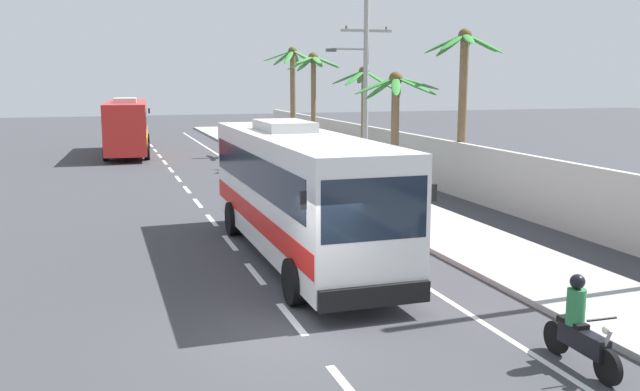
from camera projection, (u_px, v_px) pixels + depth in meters
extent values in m
plane|color=#3A3A3F|center=(302.00, 332.00, 13.42)|extent=(160.00, 160.00, 0.00)
cube|color=#999993|center=(403.00, 213.00, 24.84)|extent=(3.20, 90.00, 0.14)
cube|color=white|center=(350.00, 391.00, 10.88)|extent=(0.16, 2.00, 0.01)
cube|color=white|center=(292.00, 319.00, 14.12)|extent=(0.16, 2.00, 0.01)
cube|color=white|center=(255.00, 274.00, 17.37)|extent=(0.16, 2.00, 0.01)
cube|color=white|center=(230.00, 243.00, 20.61)|extent=(0.16, 2.00, 0.01)
cube|color=white|center=(212.00, 220.00, 23.85)|extent=(0.16, 2.00, 0.01)
cube|color=white|center=(198.00, 203.00, 27.09)|extent=(0.16, 2.00, 0.01)
cube|color=white|center=(187.00, 190.00, 30.34)|extent=(0.16, 2.00, 0.01)
cube|color=white|center=(178.00, 179.00, 33.58)|extent=(0.16, 2.00, 0.01)
cube|color=white|center=(171.00, 170.00, 36.82)|extent=(0.16, 2.00, 0.01)
cube|color=white|center=(165.00, 162.00, 40.06)|extent=(0.16, 2.00, 0.01)
cube|color=white|center=(160.00, 156.00, 43.31)|extent=(0.16, 2.00, 0.01)
cube|color=white|center=(155.00, 150.00, 46.55)|extent=(0.16, 2.00, 0.01)
cube|color=white|center=(151.00, 146.00, 49.79)|extent=(0.16, 2.00, 0.01)
cube|color=white|center=(148.00, 142.00, 53.03)|extent=(0.16, 2.00, 0.01)
cube|color=white|center=(145.00, 138.00, 56.28)|extent=(0.16, 2.00, 0.01)
cube|color=white|center=(142.00, 134.00, 59.52)|extent=(0.16, 2.00, 0.01)
cube|color=white|center=(284.00, 196.00, 28.58)|extent=(0.14, 70.00, 0.01)
cube|color=#B2B2AD|center=(445.00, 166.00, 29.56)|extent=(0.24, 60.00, 2.27)
cube|color=white|center=(298.00, 189.00, 18.67)|extent=(2.48, 10.94, 3.02)
cube|color=#192333|center=(296.00, 169.00, 18.76)|extent=(2.50, 10.06, 0.97)
cube|color=#192333|center=(374.00, 209.00, 13.51)|extent=(2.26, 0.11, 1.27)
cube|color=red|center=(298.00, 214.00, 18.78)|extent=(2.51, 10.72, 0.54)
cube|color=black|center=(375.00, 296.00, 13.72)|extent=(2.40, 0.17, 0.44)
cube|color=#B7B7B7|center=(284.00, 126.00, 19.66)|extent=(1.35, 2.41, 0.28)
cube|color=black|center=(434.00, 193.00, 14.09)|extent=(0.12, 0.08, 0.36)
cube|color=black|center=(303.00, 200.00, 13.23)|extent=(0.12, 0.08, 0.36)
cylinder|color=black|center=(395.00, 272.00, 15.69)|extent=(0.32, 1.04, 1.04)
cylinder|color=black|center=(294.00, 281.00, 14.95)|extent=(0.32, 1.04, 1.04)
cylinder|color=black|center=(305.00, 214.00, 22.34)|extent=(0.32, 1.04, 1.04)
cylinder|color=black|center=(233.00, 218.00, 21.61)|extent=(0.32, 1.04, 1.04)
cube|color=red|center=(127.00, 125.00, 43.75)|extent=(3.17, 10.63, 3.00)
cube|color=#192333|center=(127.00, 117.00, 43.47)|extent=(3.14, 9.80, 0.96)
cube|color=#192333|center=(129.00, 114.00, 48.65)|extent=(2.23, 0.26, 1.26)
cube|color=yellow|center=(128.00, 136.00, 43.86)|extent=(3.19, 10.43, 0.54)
cube|color=black|center=(130.00, 138.00, 49.03)|extent=(2.38, 0.33, 0.44)
cube|color=#B7B7B7|center=(125.00, 100.00, 42.21)|extent=(1.49, 2.40, 0.28)
cube|color=black|center=(108.00, 111.00, 48.08)|extent=(0.13, 0.09, 0.36)
cube|color=black|center=(149.00, 111.00, 48.74)|extent=(0.13, 0.09, 0.36)
cylinder|color=black|center=(112.00, 142.00, 47.21)|extent=(0.39, 1.06, 1.04)
cylinder|color=black|center=(147.00, 141.00, 47.77)|extent=(0.39, 1.06, 1.04)
cylinder|color=black|center=(106.00, 152.00, 40.69)|extent=(0.39, 1.06, 1.04)
cylinder|color=black|center=(147.00, 151.00, 41.25)|extent=(0.39, 1.06, 1.04)
cylinder|color=black|center=(608.00, 367.00, 11.04)|extent=(0.11, 0.60, 0.60)
cylinder|color=black|center=(556.00, 337.00, 12.33)|extent=(0.13, 0.60, 0.60)
cube|color=black|center=(583.00, 340.00, 11.60)|extent=(0.26, 1.10, 0.36)
cube|color=black|center=(573.00, 323.00, 11.85)|extent=(0.25, 0.60, 0.12)
cylinder|color=gray|center=(604.00, 347.00, 11.10)|extent=(0.07, 0.32, 0.67)
cylinder|color=black|center=(602.00, 319.00, 11.12)|extent=(0.56, 0.05, 0.04)
sphere|color=#EAEACC|center=(606.00, 330.00, 11.03)|extent=(0.14, 0.14, 0.14)
cylinder|color=#2D7A47|center=(576.00, 307.00, 11.75)|extent=(0.32, 0.32, 0.63)
sphere|color=black|center=(577.00, 282.00, 11.67)|extent=(0.26, 0.26, 0.26)
cylinder|color=black|center=(326.00, 173.00, 31.84)|extent=(0.28, 0.28, 0.80)
cylinder|color=black|center=(326.00, 157.00, 31.72)|extent=(0.36, 0.36, 0.63)
sphere|color=#9E704C|center=(326.00, 149.00, 31.65)|extent=(0.22, 0.22, 0.22)
cylinder|color=#9E9E99|center=(366.00, 92.00, 31.98)|extent=(0.24, 0.24, 8.46)
cube|color=#9E9E99|center=(366.00, 31.00, 31.50)|extent=(2.48, 0.12, 0.12)
cylinder|color=#4C4742|center=(346.00, 28.00, 31.18)|extent=(0.08, 0.08, 0.16)
cylinder|color=#4C4742|center=(386.00, 28.00, 31.78)|extent=(0.08, 0.08, 0.16)
cylinder|color=#9E9E99|center=(349.00, 49.00, 31.38)|extent=(1.72, 0.09, 0.09)
cube|color=#4C4C51|center=(331.00, 50.00, 31.13)|extent=(0.44, 0.24, 0.14)
cylinder|color=brown|center=(293.00, 104.00, 43.43)|extent=(0.35, 0.35, 6.49)
ellipsoid|color=#3D893D|center=(305.00, 59.00, 43.34)|extent=(1.84, 0.65, 1.09)
ellipsoid|color=#3D893D|center=(295.00, 58.00, 43.81)|extent=(1.15, 1.81, 1.00)
ellipsoid|color=#3D893D|center=(283.00, 58.00, 43.54)|extent=(1.20, 1.78, 1.02)
ellipsoid|color=#3D893D|center=(278.00, 56.00, 42.66)|extent=(1.94, 0.44, 0.79)
ellipsoid|color=#3D893D|center=(289.00, 57.00, 42.06)|extent=(1.25, 1.79, 0.97)
ellipsoid|color=#3D893D|center=(302.00, 55.00, 42.21)|extent=(1.08, 1.92, 0.77)
sphere|color=brown|center=(293.00, 51.00, 42.87)|extent=(0.56, 0.56, 0.56)
cylinder|color=brown|center=(462.00, 117.00, 28.35)|extent=(0.36, 0.36, 6.56)
ellipsoid|color=#337F33|center=(481.00, 43.00, 28.18)|extent=(1.74, 0.59, 0.80)
ellipsoid|color=#337F33|center=(466.00, 41.00, 28.64)|extent=(1.24, 1.68, 0.63)
ellipsoid|color=#337F33|center=(450.00, 45.00, 28.47)|extent=(0.87, 1.67, 0.96)
ellipsoid|color=#337F33|center=(444.00, 44.00, 27.99)|extent=(1.64, 1.13, 0.87)
ellipsoid|color=#337F33|center=(453.00, 42.00, 27.25)|extent=(1.68, 1.10, 0.80)
ellipsoid|color=#337F33|center=(469.00, 39.00, 26.95)|extent=(0.95, 1.78, 0.58)
ellipsoid|color=#337F33|center=(484.00, 44.00, 27.41)|extent=(1.33, 1.51, 0.91)
sphere|color=brown|center=(465.00, 35.00, 27.78)|extent=(0.56, 0.56, 0.56)
cylinder|color=brown|center=(364.00, 123.00, 35.74)|extent=(0.27, 0.27, 5.17)
ellipsoid|color=#337F33|center=(379.00, 80.00, 35.69)|extent=(1.82, 0.51, 1.08)
ellipsoid|color=#337F33|center=(361.00, 77.00, 36.25)|extent=(0.76, 1.95, 0.79)
ellipsoid|color=#337F33|center=(348.00, 77.00, 35.76)|extent=(1.59, 1.61, 0.82)
ellipsoid|color=#337F33|center=(355.00, 78.00, 34.59)|extent=(1.71, 1.46, 0.86)
ellipsoid|color=#337F33|center=(377.00, 79.00, 34.71)|extent=(1.14, 1.83, 0.94)
sphere|color=brown|center=(364.00, 71.00, 35.29)|extent=(0.56, 0.56, 0.56)
cylinder|color=brown|center=(395.00, 140.00, 27.71)|extent=(0.32, 0.32, 4.83)
ellipsoid|color=#337F33|center=(418.00, 83.00, 27.57)|extent=(1.94, 0.45, 0.61)
ellipsoid|color=#337F33|center=(396.00, 89.00, 28.20)|extent=(1.11, 1.75, 1.04)
ellipsoid|color=#337F33|center=(380.00, 89.00, 28.02)|extent=(0.99, 1.80, 1.02)
ellipsoid|color=#337F33|center=(375.00, 86.00, 26.97)|extent=(1.91, 0.56, 0.77)
ellipsoid|color=#337F33|center=(396.00, 86.00, 26.44)|extent=(1.08, 1.87, 0.79)
ellipsoid|color=#337F33|center=(416.00, 86.00, 26.81)|extent=(1.39, 1.73, 0.80)
sphere|color=brown|center=(396.00, 79.00, 27.29)|extent=(0.56, 0.56, 0.56)
cylinder|color=brown|center=(314.00, 113.00, 37.61)|extent=(0.28, 0.28, 5.94)
ellipsoid|color=#3D893D|center=(327.00, 62.00, 37.31)|extent=(1.57, 0.49, 0.74)
ellipsoid|color=#3D893D|center=(318.00, 62.00, 37.86)|extent=(1.20, 1.49, 0.66)
ellipsoid|color=#3D893D|center=(305.00, 64.00, 37.69)|extent=(0.89, 1.51, 0.89)
ellipsoid|color=#3D893D|center=(300.00, 63.00, 37.26)|extent=(1.51, 1.00, 0.82)
ellipsoid|color=#3D893D|center=(305.00, 60.00, 36.50)|extent=(1.50, 1.24, 0.53)
ellipsoid|color=#3D893D|center=(316.00, 60.00, 36.37)|extent=(0.52, 1.63, 0.52)
ellipsoid|color=#3D893D|center=(326.00, 62.00, 36.85)|extent=(1.43, 1.29, 0.67)
sphere|color=brown|center=(313.00, 57.00, 37.10)|extent=(0.56, 0.56, 0.56)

